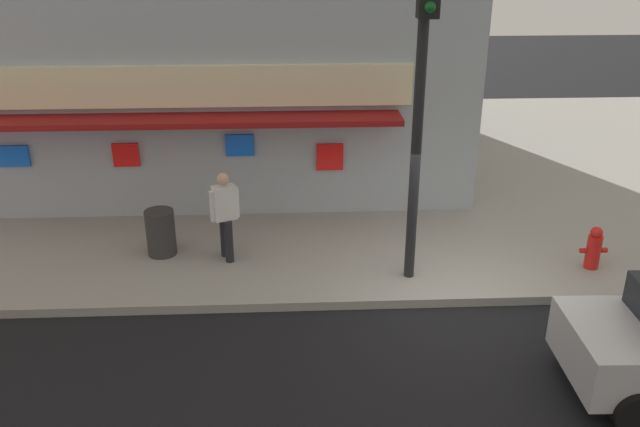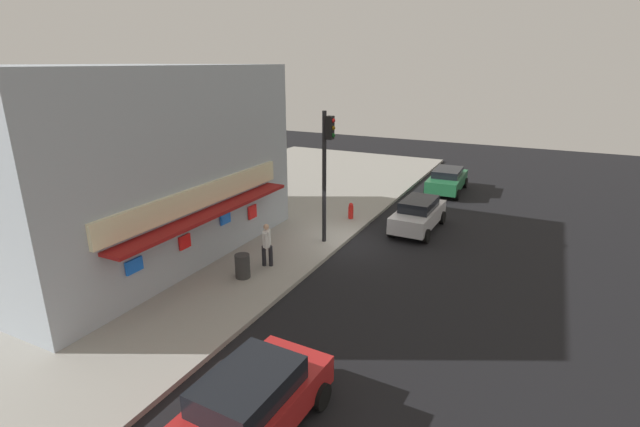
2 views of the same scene
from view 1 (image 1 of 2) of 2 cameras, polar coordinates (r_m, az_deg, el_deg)
The scene contains 7 objects.
ground_plane at distance 11.79m, azimuth 11.34°, elevation -7.84°, with size 59.57×59.57×0.00m, color black.
sidewalk at distance 17.98m, azimuth 6.28°, elevation 3.98°, with size 39.71×13.99×0.16m, color gray.
corner_building at distance 18.57m, azimuth -10.32°, elevation 16.53°, with size 12.76×10.36×7.50m.
traffic_light at distance 10.96m, azimuth 8.66°, elevation 11.40°, with size 0.32×0.58×5.71m.
fire_hydrant at distance 13.29m, azimuth 22.29°, elevation -2.74°, with size 0.50×0.26×0.83m.
trash_can at distance 13.15m, azimuth -13.41°, elevation -1.59°, with size 0.56×0.56×0.90m, color #2D2D2D.
pedestrian at distance 12.52m, azimuth -8.09°, elevation 0.06°, with size 0.56×0.45×1.73m.
Camera 1 is at (-2.77, -9.75, 6.04)m, focal length 37.57 mm.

